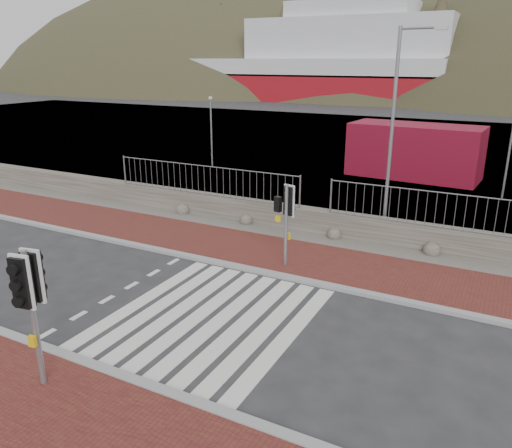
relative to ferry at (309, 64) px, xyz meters
The scene contains 17 objects.
ground 72.44m from the ferry, 70.05° to the right, with size 220.00×220.00×0.00m, color #28282B.
sidewalk_near 77.14m from the ferry, 71.32° to the right, with size 40.00×4.00×0.08m, color brown.
sidewalk_far 68.23m from the ferry, 68.75° to the right, with size 40.00×3.00×0.08m, color brown.
kerb_near 75.25m from the ferry, 70.83° to the right, with size 40.00×0.25×0.12m, color gray.
kerb_far 69.63m from the ferry, 69.20° to the right, with size 40.00×0.25×0.12m, color gray.
zebra_crossing 72.43m from the ferry, 70.05° to the right, with size 4.62×5.60×0.01m.
gravel_strip 66.38m from the ferry, 68.13° to the right, with size 40.00×1.50×0.06m, color #59544C.
stone_wall 65.61m from the ferry, 67.86° to the right, with size 40.00×0.60×0.90m, color #4E4940.
railing 65.66m from the ferry, 67.91° to the right, with size 18.07×0.07×1.22m.
quay 47.29m from the ferry, 58.36° to the right, with size 120.00×40.00×0.50m, color #4C4C4F.
water 25.72m from the ferry, 11.47° to the right, with size 220.00×50.00×0.05m, color #3F4C54.
ferry is the anchor object (origin of this frame).
hills_backdrop 46.83m from the ferry, 32.50° to the left, with size 254.00×90.00×100.00m.
traffic_signal_near 75.52m from the ferry, 72.08° to the right, with size 0.45×0.32×2.90m.
traffic_signal_far 68.87m from the ferry, 68.72° to the right, with size 0.65×0.34×2.64m.
streetlight 65.68m from the ferry, 65.60° to the right, with size 1.53×0.21×7.22m.
shipping_container 55.97m from the ferry, 62.21° to the right, with size 6.86×2.86×2.86m, color maroon.
Camera 1 is at (6.20, -9.41, 6.19)m, focal length 35.00 mm.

